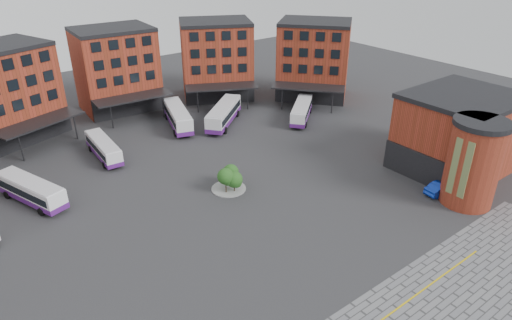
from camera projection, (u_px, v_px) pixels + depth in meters
ground at (277, 240)px, 48.60m from camera, size 160.00×160.00×0.00m
yellow_line at (398, 308)px, 39.78m from camera, size 26.00×0.15×0.02m
main_building at (94, 93)px, 69.77m from camera, size 94.14×42.48×14.60m
east_building at (461, 137)px, 59.70m from camera, size 17.40×15.40×10.60m
tree_island at (231, 178)px, 57.13m from camera, size 4.40×4.40×3.40m
bus_b at (31, 190)px, 54.61m from camera, size 5.95×11.07×3.06m
bus_c at (104, 148)px, 65.52m from camera, size 2.96×10.14×2.82m
bus_d at (178, 116)px, 75.89m from camera, size 6.17×12.13×3.34m
bus_e at (224, 114)px, 76.83m from camera, size 11.11×9.85×3.41m
bus_f at (302, 111)px, 78.79m from camera, size 9.80×8.71×3.01m
blue_car at (441, 188)px, 56.89m from camera, size 4.89×2.10×1.57m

